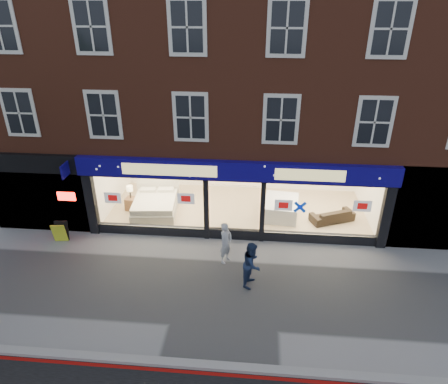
# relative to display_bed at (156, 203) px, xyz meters

# --- Properties ---
(ground) EXTENTS (120.00, 120.00, 0.00)m
(ground) POSITION_rel_display_bed_xyz_m (3.48, -4.77, -0.45)
(ground) COLOR gray
(ground) RESTS_ON ground
(kerb_line) EXTENTS (60.00, 0.10, 0.01)m
(kerb_line) POSITION_rel_display_bed_xyz_m (3.48, -7.87, -0.45)
(kerb_line) COLOR #8C0A07
(kerb_line) RESTS_ON ground
(kerb_stone) EXTENTS (60.00, 0.25, 0.12)m
(kerb_stone) POSITION_rel_display_bed_xyz_m (3.48, -7.67, -0.39)
(kerb_stone) COLOR gray
(kerb_stone) RESTS_ON ground
(showroom_floor) EXTENTS (11.00, 4.50, 0.10)m
(showroom_floor) POSITION_rel_display_bed_xyz_m (3.48, 0.48, -0.40)
(showroom_floor) COLOR tan
(showroom_floor) RESTS_ON ground
(building) EXTENTS (19.00, 8.26, 10.30)m
(building) POSITION_rel_display_bed_xyz_m (3.47, 2.16, 6.22)
(building) COLOR brown
(building) RESTS_ON ground
(display_bed) EXTENTS (2.04, 2.39, 1.26)m
(display_bed) POSITION_rel_display_bed_xyz_m (0.00, 0.00, 0.00)
(display_bed) COLOR beige
(display_bed) RESTS_ON showroom_floor
(bedside_table) EXTENTS (0.50, 0.50, 0.55)m
(bedside_table) POSITION_rel_display_bed_xyz_m (-1.08, 0.03, -0.08)
(bedside_table) COLOR brown
(bedside_table) RESTS_ON showroom_floor
(mattress_stack) EXTENTS (1.55, 1.88, 0.69)m
(mattress_stack) POSITION_rel_display_bed_xyz_m (5.34, 0.10, -0.01)
(mattress_stack) COLOR silver
(mattress_stack) RESTS_ON showroom_floor
(sofa) EXTENTS (1.93, 1.35, 0.52)m
(sofa) POSITION_rel_display_bed_xyz_m (7.42, -0.17, -0.09)
(sofa) COLOR black
(sofa) RESTS_ON showroom_floor
(a_board) EXTENTS (0.56, 0.39, 0.80)m
(a_board) POSITION_rel_display_bed_xyz_m (-3.08, -2.46, -0.05)
(a_board) COLOR #CFDC26
(a_board) RESTS_ON ground
(pedestrian_grey) EXTENTS (0.61, 0.67, 1.54)m
(pedestrian_grey) POSITION_rel_display_bed_xyz_m (3.29, -3.17, 0.32)
(pedestrian_grey) COLOR #B6B8BE
(pedestrian_grey) RESTS_ON ground
(pedestrian_blue) EXTENTS (0.79, 0.90, 1.58)m
(pedestrian_blue) POSITION_rel_display_bed_xyz_m (4.23, -4.31, 0.33)
(pedestrian_blue) COLOR #192748
(pedestrian_blue) RESTS_ON ground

